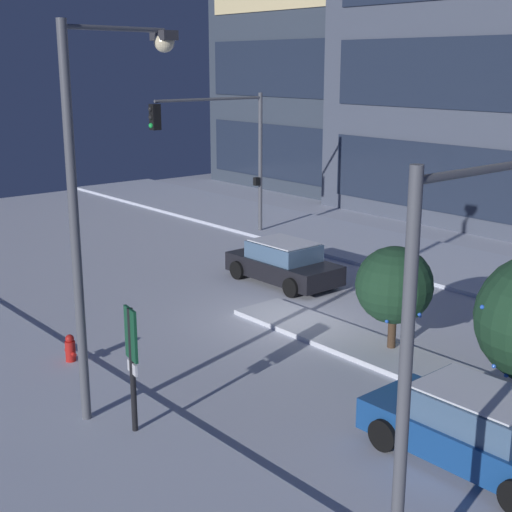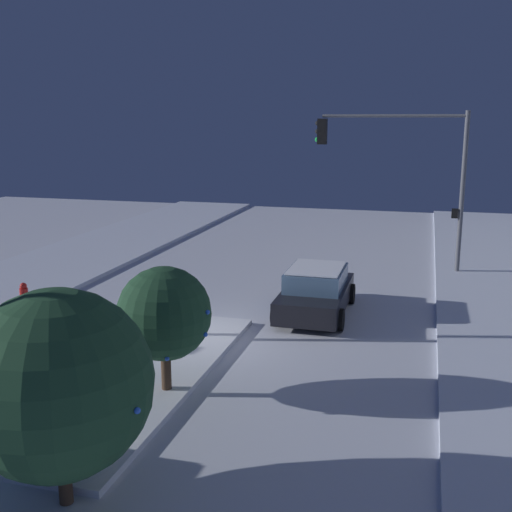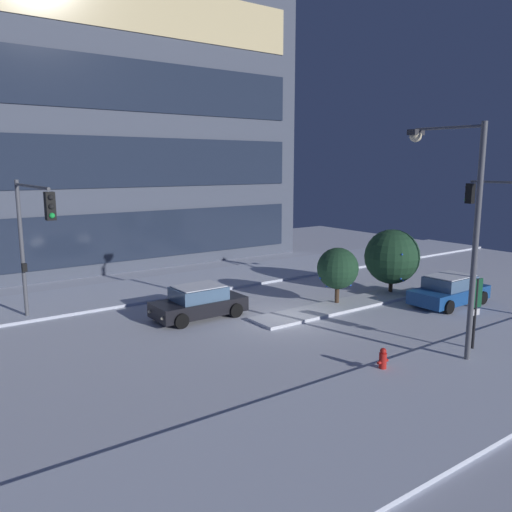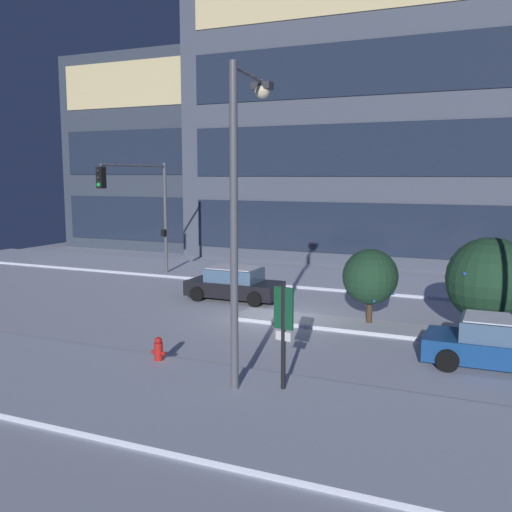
{
  "view_description": "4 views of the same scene",
  "coord_description": "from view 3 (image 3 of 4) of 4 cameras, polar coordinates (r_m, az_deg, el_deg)",
  "views": [
    {
      "loc": [
        15.09,
        -14.21,
        7.47
      ],
      "look_at": [
        -1.37,
        -0.23,
        1.79
      ],
      "focal_mm": 51.32,
      "sensor_mm": 36.0,
      "label": 1
    },
    {
      "loc": [
        15.28,
        5.67,
        5.98
      ],
      "look_at": [
        -0.84,
        1.22,
        2.26
      ],
      "focal_mm": 43.6,
      "sensor_mm": 36.0,
      "label": 2
    },
    {
      "loc": [
        -14.15,
        -17.38,
        6.88
      ],
      "look_at": [
        -1.16,
        0.77,
        2.92
      ],
      "focal_mm": 35.97,
      "sensor_mm": 36.0,
      "label": 3
    },
    {
      "loc": [
        8.25,
        -20.73,
        5.59
      ],
      "look_at": [
        -0.92,
        -0.03,
        2.44
      ],
      "focal_mm": 41.04,
      "sensor_mm": 36.0,
      "label": 4
    }
  ],
  "objects": [
    {
      "name": "ground",
      "position": [
        23.45,
        3.43,
        -7.02
      ],
      "size": [
        52.0,
        52.0,
        0.0
      ],
      "primitive_type": "plane",
      "color": "silver"
    },
    {
      "name": "decorated_tree_left_of_median",
      "position": [
        25.54,
        9.08,
        -1.38
      ],
      "size": [
        2.05,
        2.09,
        2.9
      ],
      "color": "#473323",
      "rests_on": "ground"
    },
    {
      "name": "office_tower_main",
      "position": [
        40.17,
        -15.88,
        16.7
      ],
      "size": [
        24.65,
        12.08,
        23.57
      ],
      "color": "#4C5466",
      "rests_on": "ground"
    },
    {
      "name": "curb_strip_near",
      "position": [
        17.91,
        21.87,
        -13.04
      ],
      "size": [
        52.0,
        5.2,
        0.14
      ],
      "primitive_type": "cube",
      "color": "silver",
      "rests_on": "ground"
    },
    {
      "name": "car_far",
      "position": [
        23.58,
        -6.38,
        -5.17
      ],
      "size": [
        4.34,
        2.11,
        1.49
      ],
      "rotation": [
        0.0,
        0.0,
        3.15
      ],
      "color": "black",
      "rests_on": "ground"
    },
    {
      "name": "curb_strip_far",
      "position": [
        30.5,
        -7.0,
        -2.91
      ],
      "size": [
        52.0,
        5.2,
        0.14
      ],
      "primitive_type": "cube",
      "color": "silver",
      "rests_on": "ground"
    },
    {
      "name": "street_lamp_arched",
      "position": [
        19.08,
        21.52,
        4.76
      ],
      "size": [
        0.68,
        2.78,
        8.3
      ],
      "rotation": [
        0.0,
        0.0,
        1.69
      ],
      "color": "#565960",
      "rests_on": "ground"
    },
    {
      "name": "fire_hydrant",
      "position": [
        18.08,
        13.92,
        -11.21
      ],
      "size": [
        0.48,
        0.26,
        0.85
      ],
      "color": "red",
      "rests_on": "ground"
    },
    {
      "name": "car_near",
      "position": [
        27.36,
        20.71,
        -3.63
      ],
      "size": [
        4.5,
        2.14,
        1.49
      ],
      "rotation": [
        0.0,
        0.0,
        0.01
      ],
      "color": "#19478C",
      "rests_on": "ground"
    },
    {
      "name": "parking_info_sign",
      "position": [
        20.6,
        23.21,
        -5.1
      ],
      "size": [
        0.55,
        0.15,
        2.8
      ],
      "rotation": [
        0.0,
        0.0,
        1.4
      ],
      "color": "black",
      "rests_on": "ground"
    },
    {
      "name": "decorated_tree_median",
      "position": [
        28.52,
        14.89,
        -0.07
      ],
      "size": [
        2.94,
        2.98,
        3.5
      ],
      "color": "#473323",
      "rests_on": "ground"
    },
    {
      "name": "median_strip",
      "position": [
        25.27,
        8.59,
        -5.69
      ],
      "size": [
        9.0,
        1.8,
        0.14
      ],
      "primitive_type": "cube",
      "color": "silver",
      "rests_on": "ground"
    },
    {
      "name": "traffic_light_corner_far_left",
      "position": [
        22.73,
        -23.7,
        2.87
      ],
      "size": [
        0.32,
        5.81,
        6.26
      ],
      "rotation": [
        0.0,
        0.0,
        -1.57
      ],
      "color": "#565960",
      "rests_on": "ground"
    }
  ]
}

